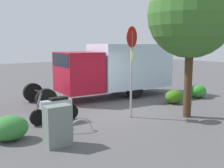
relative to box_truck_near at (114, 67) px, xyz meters
The scene contains 10 objects.
ground_plane 3.67m from the box_truck_near, 60.22° to the left, with size 60.00×60.00×0.00m, color #525052.
box_truck_near is the anchor object (origin of this frame).
motorcycle 5.29m from the box_truck_near, 30.63° to the left, with size 1.81×0.55×1.20m.
stop_sign 4.19m from the box_truck_near, 62.66° to the left, with size 0.71×0.33×3.37m.
street_tree 5.32m from the box_truck_near, 88.58° to the left, with size 3.13×3.13×5.35m.
utility_cabinet 7.24m from the box_truck_near, 41.65° to the left, with size 0.70×0.42×1.13m, color slate.
bike_rack_hoop 6.13m from the box_truck_near, 43.56° to the left, with size 0.85×0.85×0.05m, color #B7B7BC.
shrub_near_sign 4.43m from the box_truck_near, 140.14° to the left, with size 0.98×0.80×0.67m, color #318B2A.
shrub_mid_verge 7.34m from the box_truck_near, 29.51° to the left, with size 1.06×0.87×0.73m, color #357D34.
shrub_by_tree 3.45m from the box_truck_near, 113.31° to the left, with size 0.93×0.76×0.64m, color #396F16.
Camera 1 is at (6.70, 8.60, 2.77)m, focal length 44.30 mm.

